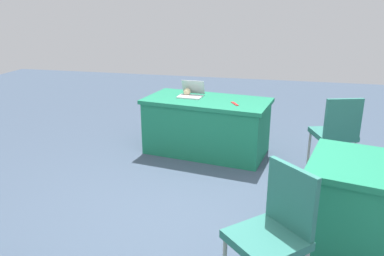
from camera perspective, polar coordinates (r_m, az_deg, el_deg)
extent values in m
plane|color=#3D4C60|center=(3.61, 1.64, -14.46)|extent=(14.40, 14.40, 0.00)
cube|color=#1E7A56|center=(5.03, 2.26, 4.06)|extent=(1.73, 1.06, 0.05)
cube|color=#1E7A56|center=(5.13, 2.20, 0.04)|extent=(1.66, 1.01, 0.69)
cylinder|color=#9E9993|center=(4.97, 17.12, -2.94)|extent=(0.03, 0.03, 0.44)
cylinder|color=#9E9993|center=(5.12, 21.07, -2.74)|extent=(0.03, 0.03, 0.44)
cylinder|color=#9E9993|center=(4.65, 18.81, -4.62)|extent=(0.03, 0.03, 0.44)
cylinder|color=#9E9993|center=(4.81, 22.97, -4.34)|extent=(0.03, 0.03, 0.44)
cube|color=#2D7066|center=(4.80, 20.32, -0.86)|extent=(0.56, 0.56, 0.06)
cube|color=#2D7066|center=(4.56, 21.69, 1.36)|extent=(0.41, 0.17, 0.45)
cylinder|color=#9E9993|center=(3.02, 11.02, -17.18)|extent=(0.03, 0.03, 0.44)
cube|color=#2D7066|center=(2.66, 11.01, -16.12)|extent=(0.62, 0.62, 0.06)
cube|color=#2D7066|center=(2.65, 14.63, -10.07)|extent=(0.32, 0.33, 0.45)
cube|color=silver|center=(5.12, -0.30, 4.72)|extent=(0.34, 0.24, 0.02)
cube|color=#B7B7BC|center=(5.24, 0.18, 6.16)|extent=(0.32, 0.10, 0.19)
sphere|color=beige|center=(5.22, -0.76, 5.43)|extent=(0.10, 0.10, 0.10)
cube|color=red|center=(4.81, 6.41, 3.64)|extent=(0.12, 0.17, 0.01)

